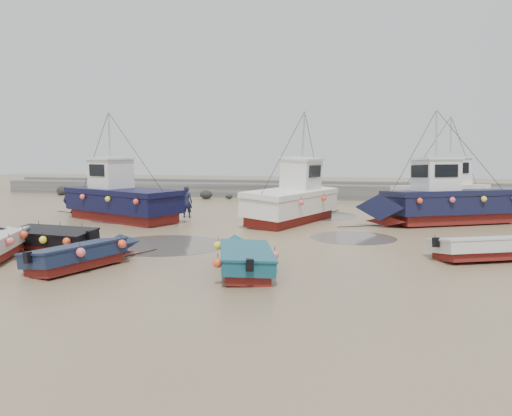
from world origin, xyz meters
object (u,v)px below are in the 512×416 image
at_px(dinghy_0, 0,242).
at_px(dinghy_4, 46,236).
at_px(cabin_boat_2, 442,200).
at_px(person, 187,218).
at_px(cabin_boat_1, 296,198).
at_px(dinghy_3, 500,245).
at_px(dinghy_2, 245,255).
at_px(cabin_boat_3, 448,192).
at_px(cabin_boat_0, 116,197).
at_px(dinghy_1, 85,252).

height_order(dinghy_0, dinghy_4, same).
height_order(cabin_boat_2, person, cabin_boat_2).
relative_size(cabin_boat_1, person, 5.28).
relative_size(dinghy_3, dinghy_4, 1.06).
distance_m(dinghy_3, person, 17.82).
bearing_deg(cabin_boat_2, dinghy_2, 121.58).
bearing_deg(dinghy_4, person, -4.48).
height_order(dinghy_4, cabin_boat_3, cabin_boat_3).
distance_m(dinghy_0, cabin_boat_3, 26.01).
bearing_deg(cabin_boat_0, cabin_boat_2, -57.94).
xyz_separation_m(dinghy_3, person, (-15.75, 8.31, -0.54)).
xyz_separation_m(dinghy_3, cabin_boat_2, (-1.04, 9.22, 0.79)).
relative_size(dinghy_1, cabin_boat_2, 0.56).
distance_m(dinghy_0, dinghy_3, 18.83).
relative_size(dinghy_1, cabin_boat_3, 0.68).
height_order(cabin_boat_1, person, cabin_boat_1).
distance_m(dinghy_1, dinghy_4, 4.29).
distance_m(dinghy_2, cabin_boat_2, 15.38).
distance_m(dinghy_1, dinghy_2, 5.54).
bearing_deg(cabin_boat_3, cabin_boat_0, -99.99).
height_order(dinghy_0, dinghy_1, same).
bearing_deg(dinghy_3, dinghy_4, -107.48).
height_order(dinghy_4, cabin_boat_1, cabin_boat_1).
bearing_deg(dinghy_0, cabin_boat_1, 30.51).
relative_size(dinghy_4, cabin_boat_3, 0.73).
height_order(dinghy_2, person, dinghy_2).
xyz_separation_m(dinghy_0, cabin_boat_3, (18.31, 18.45, 0.85)).
bearing_deg(cabin_boat_2, dinghy_1, 108.46).
distance_m(dinghy_1, person, 13.29).
relative_size(dinghy_0, cabin_boat_2, 0.61).
xyz_separation_m(dinghy_3, dinghy_4, (-17.62, -2.33, 0.01)).
xyz_separation_m(dinghy_0, dinghy_3, (18.39, 4.03, -0.01)).
height_order(dinghy_3, cabin_boat_0, cabin_boat_0).
height_order(dinghy_3, person, dinghy_3).
bearing_deg(cabin_boat_2, cabin_boat_1, 68.14).
bearing_deg(dinghy_0, cabin_boat_2, 15.13).
relative_size(dinghy_4, person, 3.10).
distance_m(dinghy_1, cabin_boat_2, 19.28).
distance_m(cabin_boat_1, cabin_boat_2, 8.05).
bearing_deg(cabin_boat_2, dinghy_0, 98.81).
xyz_separation_m(cabin_boat_0, cabin_boat_3, (19.35, 7.97, 0.07)).
xyz_separation_m(dinghy_0, cabin_boat_2, (17.35, 13.26, 0.78)).
bearing_deg(dinghy_3, cabin_boat_0, -133.39).
xyz_separation_m(cabin_boat_2, person, (-14.71, -0.91, -1.32)).
height_order(dinghy_0, dinghy_2, same).
distance_m(dinghy_1, dinghy_3, 14.98).
relative_size(dinghy_3, cabin_boat_3, 0.77).
bearing_deg(dinghy_3, person, -142.85).
height_order(dinghy_0, cabin_boat_3, cabin_boat_3).
height_order(dinghy_4, cabin_boat_2, cabin_boat_2).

